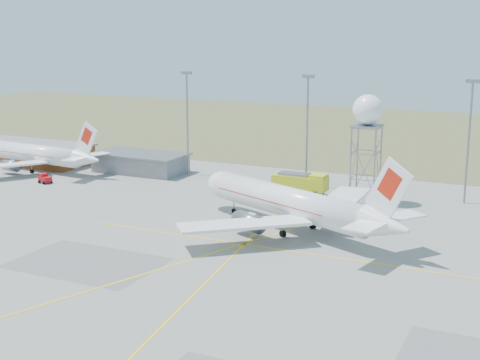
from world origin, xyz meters
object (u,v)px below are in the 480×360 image
at_px(radar_tower, 367,143).
at_px(airliner_main, 291,203).
at_px(baggage_tug, 45,180).
at_px(fire_truck, 301,184).
at_px(airliner_far, 36,154).

bearing_deg(radar_tower, airliner_main, -104.38).
bearing_deg(baggage_tug, fire_truck, 30.81).
distance_m(airliner_main, radar_tower, 21.91).
xyz_separation_m(airliner_main, radar_tower, (5.23, 20.38, 6.12)).
xyz_separation_m(airliner_main, fire_truck, (-6.32, 21.29, -2.15)).
distance_m(airliner_main, fire_truck, 22.31).
distance_m(airliner_far, radar_tower, 68.40).
distance_m(airliner_main, baggage_tug, 53.92).
bearing_deg(baggage_tug, radar_tower, 27.09).
bearing_deg(airliner_main, airliner_far, 8.20).
bearing_deg(airliner_far, baggage_tug, 144.06).
bearing_deg(airliner_far, fire_truck, -170.47).
distance_m(fire_truck, baggage_tug, 48.42).
bearing_deg(airliner_far, airliner_main, 170.10).
bearing_deg(fire_truck, airliner_far, -174.51).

